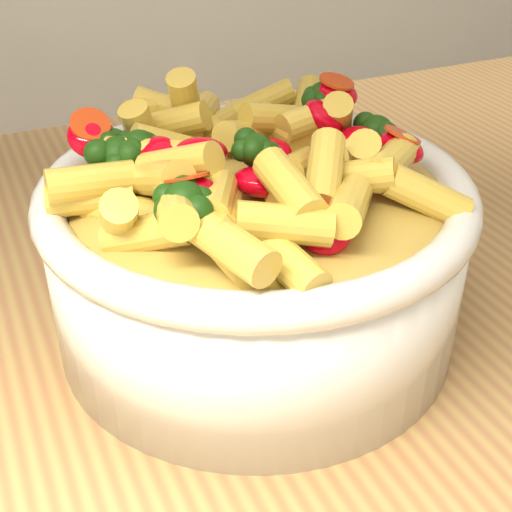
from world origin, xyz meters
name	(u,v)px	position (x,y,z in m)	size (l,w,h in m)	color
table	(341,389)	(0.00, 0.00, 0.80)	(1.20, 0.80, 0.90)	#AC8649
serving_bowl	(256,254)	(-0.08, -0.02, 0.96)	(0.27, 0.27, 0.11)	silver
pasta_salad	(256,151)	(-0.08, -0.02, 1.03)	(0.21, 0.21, 0.05)	#E8C449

